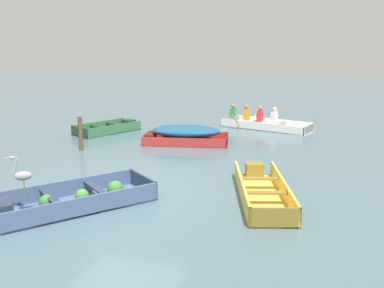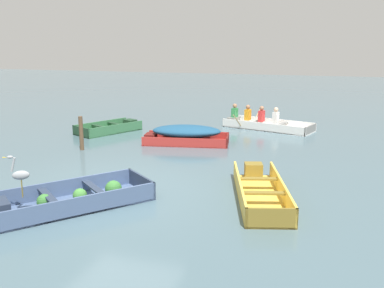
{
  "view_description": "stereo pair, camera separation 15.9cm",
  "coord_description": "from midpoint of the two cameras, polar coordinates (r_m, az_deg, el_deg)",
  "views": [
    {
      "loc": [
        4.44,
        -8.49,
        3.28
      ],
      "look_at": [
        0.63,
        3.5,
        0.35
      ],
      "focal_mm": 40.0,
      "sensor_mm": 36.0,
      "label": 1
    },
    {
      "loc": [
        4.59,
        -8.44,
        3.28
      ],
      "look_at": [
        0.63,
        3.5,
        0.35
      ],
      "focal_mm": 40.0,
      "sensor_mm": 36.0,
      "label": 2
    }
  ],
  "objects": [
    {
      "name": "skiff_yellow_near_moored",
      "position": [
        9.63,
        8.79,
        -6.08
      ],
      "size": [
        1.83,
        3.34,
        0.4
      ],
      "color": "#E5BC47",
      "rests_on": "ground"
    },
    {
      "name": "mooring_post",
      "position": [
        13.97,
        -14.95,
        1.36
      ],
      "size": [
        0.13,
        0.13,
        1.08
      ],
      "primitive_type": "cylinder",
      "color": "brown",
      "rests_on": "ground"
    },
    {
      "name": "skiff_red_mid_moored",
      "position": [
        14.47,
        -1.25,
        1.45
      ],
      "size": [
        3.01,
        1.69,
        0.63
      ],
      "color": "#AD2D28",
      "rests_on": "ground"
    },
    {
      "name": "rowboat_white_with_crew",
      "position": [
        17.41,
        8.89,
        2.8
      ],
      "size": [
        3.7,
        2.5,
        0.9
      ],
      "color": "white",
      "rests_on": "ground"
    },
    {
      "name": "skiff_green_far_moored",
      "position": [
        16.77,
        -11.16,
        2.03
      ],
      "size": [
        2.04,
        2.67,
        0.36
      ],
      "color": "#387047",
      "rests_on": "ground"
    },
    {
      "name": "ground_plane",
      "position": [
        10.14,
        -9.92,
        -5.97
      ],
      "size": [
        80.0,
        80.0,
        0.0
      ],
      "primitive_type": "plane",
      "color": "#47606B"
    },
    {
      "name": "dinghy_slate_blue_foreground",
      "position": [
        9.26,
        -16.21,
        -7.22
      ],
      "size": [
        3.0,
        3.32,
        0.4
      ],
      "color": "#475B7F",
      "rests_on": "ground"
    },
    {
      "name": "heron_on_dinghy",
      "position": [
        8.8,
        -22.19,
        -3.8
      ],
      "size": [
        0.42,
        0.32,
        0.84
      ],
      "color": "olive",
      "rests_on": "dinghy_slate_blue_foreground"
    }
  ]
}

